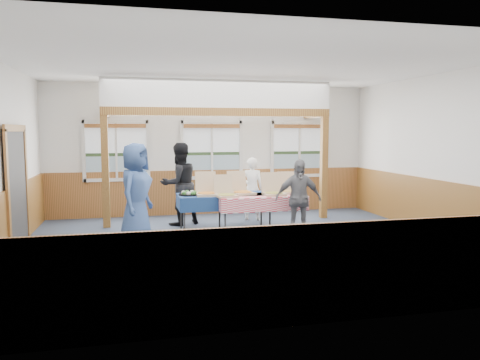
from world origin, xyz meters
The scene contains 30 objects.
floor centered at (0.00, 0.00, 0.00)m, with size 8.00×8.00×0.00m, color #2B3446.
ceiling centered at (0.00, 0.00, 3.20)m, with size 8.00×8.00×0.00m, color white.
wall_back centered at (0.00, 3.50, 1.60)m, with size 8.00×8.00×0.00m, color silver.
wall_front centered at (0.00, -3.50, 1.60)m, with size 8.00×8.00×0.00m, color silver.
wall_right centered at (4.00, 0.00, 1.60)m, with size 8.00×8.00×0.00m, color silver.
wainscot_back centered at (0.00, 3.48, 0.55)m, with size 7.98×0.05×1.10m, color brown.
wainscot_front centered at (0.00, -3.48, 0.55)m, with size 7.98×0.05×1.10m, color brown.
wainscot_left centered at (-3.98, 0.00, 0.55)m, with size 0.05×6.98×1.10m, color brown.
wainscot_right centered at (3.98, 0.00, 0.55)m, with size 0.05×6.98×1.10m, color brown.
cased_opening centered at (-3.96, 0.90, 1.05)m, with size 0.06×1.30×2.10m, color #2D2D2D.
window_left centered at (-2.30, 3.46, 1.68)m, with size 1.56×0.10×1.46m.
window_mid centered at (0.00, 3.46, 1.68)m, with size 1.56×0.10×1.46m.
window_right centered at (2.30, 3.46, 1.68)m, with size 1.56×0.10×1.46m.
post_left centered at (-2.50, 2.30, 1.20)m, with size 0.15×0.15×2.40m, color brown.
post_right centered at (2.50, 2.30, 1.20)m, with size 0.15×0.15×2.40m, color brown.
cross_beam centered at (0.00, 2.30, 2.49)m, with size 5.15×0.18×0.18m, color brown.
table_left centered at (-0.07, 1.46, 0.70)m, with size 2.11×1.39×0.76m.
table_right centered at (0.63, 1.16, 0.70)m, with size 1.94×1.22×0.76m.
pizza_box_a centered at (-0.46, 1.36, 0.83)m, with size 0.45×0.55×0.47m.
pizza_box_b centered at (0.28, 1.63, 0.82)m, with size 0.46×0.53×0.42m.
pizza_box_c centered at (-0.12, 1.07, 0.82)m, with size 0.45×0.52×0.43m.
pizza_box_d centered at (0.27, 1.36, 0.83)m, with size 0.55×0.62×0.47m.
pizza_box_e centered at (0.88, 1.09, 0.83)m, with size 0.42×0.51×0.45m.
pizza_box_f centered at (1.29, 1.31, 0.82)m, with size 0.46×0.53×0.44m.
veggie_tray centered at (-0.82, 1.46, 0.79)m, with size 0.42×0.42×0.09m.
drink_glass centered at (1.48, 0.91, 0.83)m, with size 0.07×0.07×0.15m, color #A0551A.
woman_white centered at (0.76, 2.38, 0.73)m, with size 0.53×0.35×1.47m, color white.
woman_black centered at (-0.94, 2.23, 0.91)m, with size 0.88×0.69×1.82m, color black.
man_blue centered at (-1.89, 0.75, 0.93)m, with size 0.91×0.59×1.85m, color #365389.
person_grey centered at (1.18, 0.43, 0.77)m, with size 0.90×0.37×1.53m, color slate.
Camera 1 is at (-1.94, -8.03, 2.07)m, focal length 35.00 mm.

